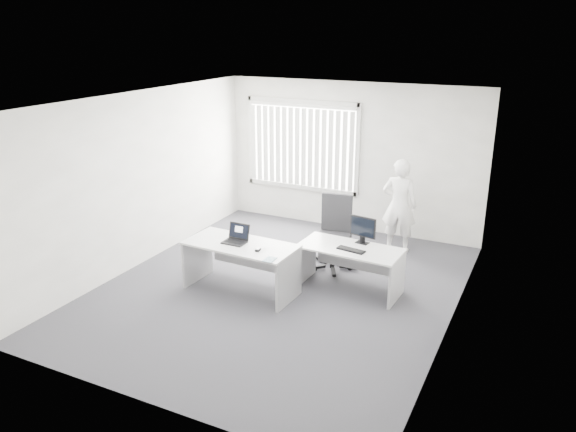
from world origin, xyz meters
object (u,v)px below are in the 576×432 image
at_px(desk_far, 350,259).
at_px(laptop, 234,235).
at_px(desk_near, 241,257).
at_px(person, 399,205).
at_px(office_chair, 333,245).
at_px(monitor, 363,230).

xyz_separation_m(desk_far, laptop, (-1.52, -0.74, 0.39)).
bearing_deg(desk_near, person, 60.17).
height_order(office_chair, person, person).
bearing_deg(desk_near, laptop, -167.23).
height_order(desk_near, desk_far, desk_near).
relative_size(desk_near, laptop, 5.01).
height_order(desk_far, laptop, laptop).
xyz_separation_m(office_chair, monitor, (0.63, -0.46, 0.52)).
height_order(desk_near, person, person).
relative_size(desk_near, monitor, 4.04).
relative_size(desk_far, office_chair, 1.28).
height_order(desk_far, monitor, monitor).
distance_m(office_chair, laptop, 1.82).
distance_m(desk_near, laptop, 0.35).
distance_m(office_chair, monitor, 0.94).
bearing_deg(monitor, desk_far, -102.86).
height_order(office_chair, laptop, office_chair).
bearing_deg(person, office_chair, 52.69).
bearing_deg(office_chair, desk_far, -61.27).
height_order(office_chair, monitor, office_chair).
xyz_separation_m(office_chair, person, (0.74, 1.17, 0.45)).
xyz_separation_m(desk_far, office_chair, (-0.53, 0.70, -0.12)).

